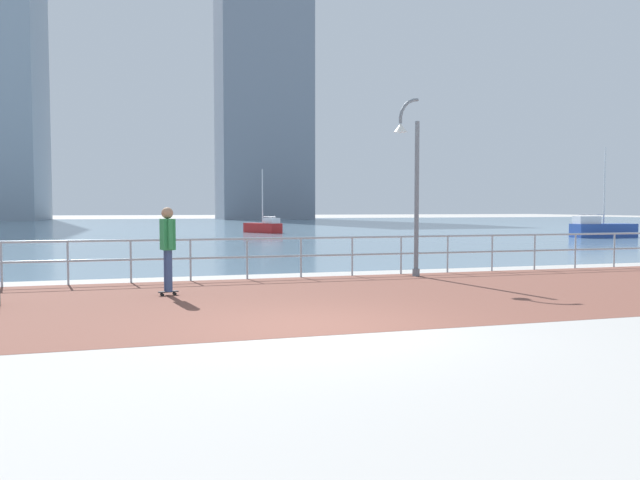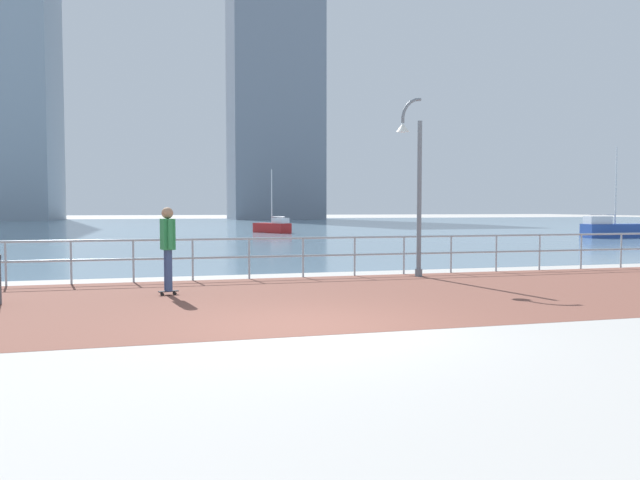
% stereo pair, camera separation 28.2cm
% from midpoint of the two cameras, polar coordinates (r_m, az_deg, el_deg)
% --- Properties ---
extents(ground, '(220.00, 220.00, 0.00)m').
position_cam_midpoint_polar(ground, '(48.82, -12.11, 0.86)').
color(ground, '#ADAAA5').
extents(brick_paving, '(28.00, 7.05, 0.01)m').
position_cam_midpoint_polar(brick_paving, '(11.98, -3.60, -5.56)').
color(brick_paving, brown).
rests_on(brick_paving, ground).
extents(harbor_water, '(180.00, 88.00, 0.00)m').
position_cam_midpoint_polar(harbor_water, '(60.22, -12.62, 1.25)').
color(harbor_water, slate).
rests_on(harbor_water, ground).
extents(waterfront_railing, '(25.25, 0.06, 1.05)m').
position_cam_midpoint_polar(waterfront_railing, '(15.36, -6.17, -0.97)').
color(waterfront_railing, '#9EADB7').
rests_on(waterfront_railing, ground).
extents(lamppost, '(0.80, 0.41, 4.63)m').
position_cam_midpoint_polar(lamppost, '(15.91, 9.34, 5.76)').
color(lamppost, slate).
rests_on(lamppost, ground).
extents(skateboarder, '(0.41, 0.56, 1.81)m').
position_cam_midpoint_polar(skateboarder, '(12.74, -13.53, -0.20)').
color(skateboarder, black).
rests_on(skateboarder, ground).
extents(sailboat_navy, '(3.98, 1.50, 5.48)m').
position_cam_midpoint_polar(sailboat_navy, '(40.57, 26.02, 0.93)').
color(sailboat_navy, '#284799').
rests_on(sailboat_navy, ground).
extents(sailboat_gray, '(2.43, 3.36, 4.59)m').
position_cam_midpoint_polar(sailboat_gray, '(43.88, -4.28, 1.25)').
color(sailboat_gray, '#B21E1E').
rests_on(sailboat_gray, ground).
extents(tower_glass, '(12.48, 16.52, 49.85)m').
position_cam_midpoint_polar(tower_glass, '(103.00, -27.19, 15.20)').
color(tower_glass, '#8493A3').
rests_on(tower_glass, ground).
extents(tower_concrete, '(14.18, 12.89, 42.68)m').
position_cam_midpoint_polar(tower_concrete, '(101.32, -4.28, 13.66)').
color(tower_concrete, slate).
rests_on(tower_concrete, ground).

